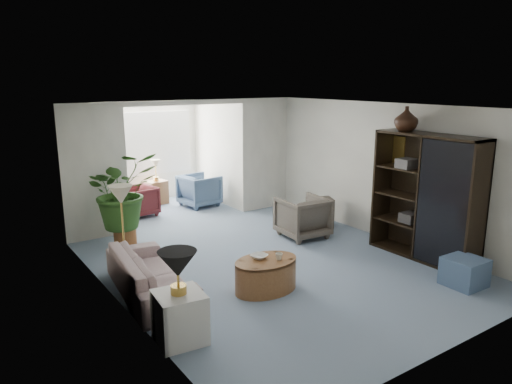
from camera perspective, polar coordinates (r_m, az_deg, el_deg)
floor at (r=7.74m, az=2.55°, el=-8.80°), size 6.00×6.00×0.00m
sunroom_floor at (r=11.12m, az=-10.28°, el=-2.10°), size 2.60×2.60×0.00m
back_pier_left at (r=9.20m, az=-18.56°, el=2.20°), size 1.20×0.12×2.50m
back_pier_right at (r=10.84m, az=1.09°, el=4.49°), size 1.20×0.12×2.50m
back_header at (r=9.74m, az=-8.16°, el=10.46°), size 2.60×0.12×0.10m
window_pane at (r=11.82m, az=-12.74°, el=5.63°), size 2.20×0.02×1.50m
window_blinds at (r=11.79m, az=-12.69°, el=5.62°), size 2.20×0.02×1.50m
framed_picture at (r=8.90m, az=15.87°, el=4.98°), size 0.04×0.50×0.40m
sofa at (r=6.86m, az=-12.47°, el=-9.47°), size 1.00×2.08×0.58m
end_table at (r=5.66m, az=-9.04°, el=-14.46°), size 0.58×0.58×0.58m
table_lamp at (r=5.39m, az=-9.29°, el=-8.43°), size 0.44×0.44×0.30m
floor_lamp at (r=7.32m, az=-15.76°, el=-0.33°), size 0.36×0.36×0.28m
coffee_table at (r=6.84m, az=1.19°, el=-9.80°), size 1.20×1.20×0.45m
coffee_bowl at (r=6.80m, az=0.36°, el=-7.66°), size 0.29×0.29×0.06m
coffee_cup at (r=6.75m, az=2.75°, el=-7.65°), size 0.13×0.13×0.10m
wingback_chair at (r=9.05m, az=5.55°, el=-2.97°), size 0.89×0.91×0.77m
side_table_dark at (r=9.74m, az=7.57°, el=-2.42°), size 0.61×0.56×0.58m
entertainment_cabinet at (r=8.28m, az=19.52°, el=-0.60°), size 0.49×1.86×2.06m
cabinet_urn at (r=8.39m, az=17.41°, el=8.29°), size 0.39×0.39×0.41m
ottoman at (r=7.61m, az=23.50°, el=-8.68°), size 0.53×0.53×0.41m
plant_pot at (r=8.96m, az=-15.26°, el=-5.06°), size 0.40×0.40×0.32m
house_plant at (r=8.74m, az=-15.59°, el=0.19°), size 1.23×1.06×1.36m
sunroom_chair_blue at (r=11.28m, az=-6.71°, el=0.20°), size 0.91×0.89×0.74m
sunroom_chair_maroon at (r=10.70m, az=-13.81°, el=-1.07°), size 0.80×0.78×0.65m
sunroom_table at (r=11.66m, az=-11.68°, el=-0.04°), size 0.49×0.41×0.55m
shelf_clutter at (r=8.16m, az=19.95°, el=-0.40°), size 0.30×1.23×1.06m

